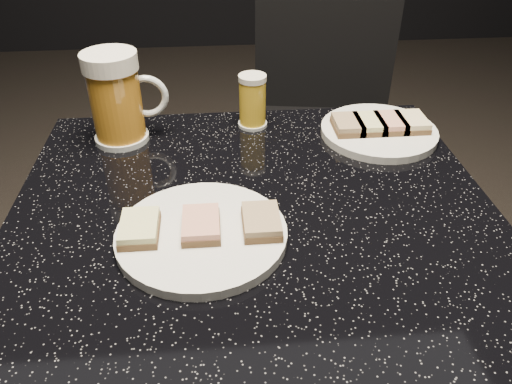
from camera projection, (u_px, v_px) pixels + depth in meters
plate_large at (202, 234)px, 0.66m from camera, size 0.23×0.23×0.01m
plate_small at (379, 132)px, 0.90m from camera, size 0.21×0.21×0.01m
table at (256, 335)px, 0.83m from camera, size 0.70×0.70×0.75m
beer_mug at (117, 98)px, 0.84m from camera, size 0.14×0.09×0.16m
beer_tumbler at (253, 101)px, 0.90m from camera, size 0.05×0.05×0.10m
chair at (323, 113)px, 1.53m from camera, size 0.49×0.49×0.89m
canapes_on_plate_large at (201, 225)px, 0.65m from camera, size 0.21×0.07×0.02m
canapes_on_plate_small at (380, 123)px, 0.89m from camera, size 0.17×0.07×0.02m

